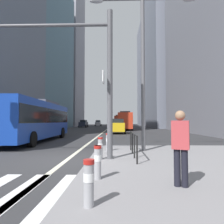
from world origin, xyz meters
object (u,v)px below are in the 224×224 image
at_px(bollard_left, 98,160).
at_px(bollard_back, 108,141).
at_px(city_bus_blue_oncoming, 36,119).
at_px(traffic_signal_gantry, 51,59).
at_px(car_receding_near, 123,124).
at_px(pedestrian_waiting, 181,144).
at_px(bollard_front, 89,180).
at_px(car_oncoming_mid, 83,124).
at_px(car_oncoming_far, 98,123).
at_px(city_bus_red_distant, 119,120).
at_px(bollard_right, 100,147).
at_px(city_bus_red_receding, 125,120).
at_px(car_receding_far, 118,126).
at_px(street_lamp_post, 143,50).

relative_size(bollard_left, bollard_back, 0.98).
xyz_separation_m(city_bus_blue_oncoming, traffic_signal_gantry, (3.90, -8.17, 2.32)).
xyz_separation_m(car_receding_near, traffic_signal_gantry, (-4.08, -40.68, 3.17)).
bearing_deg(pedestrian_waiting, bollard_front, -149.75).
bearing_deg(bollard_left, traffic_signal_gantry, 128.24).
bearing_deg(bollard_front, car_oncoming_mid, 99.74).
bearing_deg(bollard_front, car_oncoming_far, 95.38).
relative_size(city_bus_red_distant, bollard_back, 12.96).
bearing_deg(bollard_right, traffic_signal_gantry, 177.10).
bearing_deg(city_bus_red_receding, bollard_front, -93.09).
bearing_deg(bollard_right, bollard_back, 85.15).
relative_size(city_bus_red_receding, car_oncoming_mid, 2.54).
height_order(car_receding_far, bollard_left, car_receding_far).
distance_m(car_oncoming_mid, bollard_front, 50.07).
bearing_deg(car_oncoming_mid, street_lamp_post, -76.46).
xyz_separation_m(city_bus_red_receding, bollard_right, (-2.08, -30.97, -1.21)).
relative_size(car_oncoming_mid, car_receding_near, 0.98).
bearing_deg(city_bus_blue_oncoming, street_lamp_post, -36.93).
bearing_deg(pedestrian_waiting, car_receding_near, 90.08).
relative_size(bollard_back, pedestrian_waiting, 0.51).
bearing_deg(bollard_back, car_oncoming_mid, 101.22).
height_order(car_receding_far, bollard_right, car_receding_far).
bearing_deg(city_bus_blue_oncoming, city_bus_red_receding, 70.55).
bearing_deg(traffic_signal_gantry, bollard_right, -2.90).
bearing_deg(car_receding_far, traffic_signal_gantry, -98.37).
distance_m(car_oncoming_far, pedestrian_waiting, 63.30).
bearing_deg(car_oncoming_far, bollard_front, -84.62).
relative_size(city_bus_red_receding, car_oncoming_far, 2.63).
relative_size(car_oncoming_mid, bollard_right, 5.12).
relative_size(city_bus_red_receding, traffic_signal_gantry, 1.59).
bearing_deg(car_oncoming_far, city_bus_blue_oncoming, -90.10).
bearing_deg(city_bus_blue_oncoming, car_receding_near, 76.21).
xyz_separation_m(city_bus_blue_oncoming, car_receding_far, (6.66, 10.60, -0.85)).
relative_size(city_bus_blue_oncoming, bollard_right, 13.28).
height_order(car_oncoming_mid, pedestrian_waiting, car_oncoming_mid).
height_order(bollard_left, pedestrian_waiting, pedestrian_waiting).
relative_size(car_receding_near, traffic_signal_gantry, 0.64).
bearing_deg(pedestrian_waiting, bollard_back, 109.44).
bearing_deg(bollard_right, pedestrian_waiting, -56.82).
bearing_deg(car_oncoming_mid, car_oncoming_far, 80.45).
bearing_deg(car_receding_near, traffic_signal_gantry, -95.73).
relative_size(car_oncoming_far, street_lamp_post, 0.53).
xyz_separation_m(car_oncoming_far, traffic_signal_gantry, (3.81, -59.46, 3.17)).
height_order(car_oncoming_mid, car_receding_near, same).
distance_m(city_bus_blue_oncoming, street_lamp_post, 10.47).
relative_size(traffic_signal_gantry, bollard_right, 8.19).
bearing_deg(bollard_left, bollard_front, -89.60).
bearing_deg(traffic_signal_gantry, street_lamp_post, 29.10).
bearing_deg(car_oncoming_mid, car_receding_near, -22.14).
bearing_deg(bollard_left, city_bus_blue_oncoming, 119.08).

